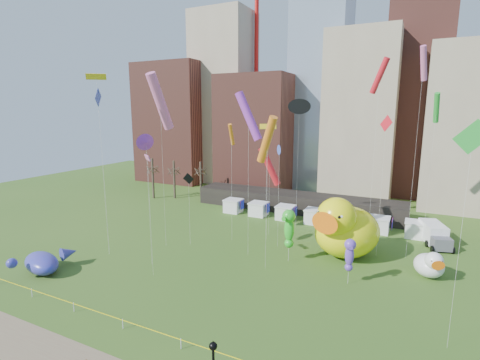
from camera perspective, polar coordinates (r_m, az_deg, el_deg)
The scene contains 30 objects.
ground at distance 31.42m, azimuth -9.29°, elevation -24.84°, with size 160.00×160.00×0.00m, color #345B1C.
skyline at distance 82.63m, azimuth 17.65°, elevation 12.65°, with size 101.00×23.00×68.00m.
pavilion at distance 67.48m, azimuth 8.88°, elevation -3.49°, with size 38.00×6.00×3.20m, color black.
vendor_tents at distance 60.73m, azimuth 11.69°, elevation -5.71°, with size 33.24×2.80×2.40m.
bare_trees at distance 77.40m, azimuth -10.20°, elevation 0.16°, with size 8.44×6.44×8.50m.
caution_tape at distance 31.03m, azimuth -9.33°, elevation -23.82°, with size 50.00×0.06×0.90m.
big_duck at distance 47.40m, azimuth 16.22°, elevation -7.41°, with size 10.13×11.52×8.09m.
small_duck at distance 46.15m, azimuth 27.82°, elevation -11.72°, with size 4.15×4.66×3.26m.
seahorse_green at distance 44.33m, azimuth 7.76°, elevation -7.13°, with size 1.91×2.23×6.60m.
seahorse_purple at distance 40.44m, azimuth 16.92°, elevation -10.88°, with size 1.47×1.70×5.09m.
whale_inflatable at distance 48.13m, azimuth -28.63°, elevation -11.30°, with size 6.47×7.38×2.56m.
box_truck at distance 57.19m, azimuth 28.33°, elevation -7.53°, with size 4.28×7.06×2.82m.
kite_0 at distance 52.20m, azimuth 21.19°, elevation 15.09°, with size 2.69×2.17×25.04m.
kite_1 at distance 48.09m, azimuth -12.51°, elevation 11.99°, with size 1.45×4.35×23.04m.
kite_2 at distance 55.62m, azimuth 9.35°, elevation 11.36°, with size 2.20×1.15×19.98m.
kite_3 at distance 30.10m, azimuth 32.82°, elevation 5.07°, with size 2.51×0.18×17.75m.
kite_4 at distance 47.18m, azimuth -21.77°, elevation 14.54°, with size 1.96×1.74×22.54m.
kite_5 at distance 47.10m, azimuth -21.45°, elevation 11.30°, with size 1.10×2.00×20.95m.
kite_6 at distance 39.95m, azimuth 4.30°, elevation 6.36°, with size 3.15×2.46×17.81m.
kite_7 at distance 43.71m, azimuth 1.36°, elevation 10.03°, with size 3.52×1.11×20.58m.
kite_8 at distance 52.45m, azimuth 4.69°, elevation 2.17°, with size 3.37×2.76×13.22m.
kite_9 at distance 48.03m, azimuth 27.03°, elevation 16.06°, with size 1.18×2.37×25.51m.
kite_10 at distance 48.90m, azimuth -8.13°, elevation -0.11°, with size 0.89×1.35×10.08m.
kite_11 at distance 54.17m, azimuth 28.63°, elevation 9.96°, with size 0.93×2.39×20.60m.
kite_12 at distance 49.92m, azimuth 4.44°, elevation 8.24°, with size 2.16×1.36×16.48m.
kite_13 at distance 47.22m, azimuth 6.25°, elevation 4.67°, with size 0.86×1.15×13.90m.
kite_14 at distance 49.26m, azimuth -1.36°, elevation 7.17°, with size 0.75×1.80×16.57m.
kite_15 at distance 42.32m, azimuth -14.64°, elevation 5.77°, with size 0.32×1.87×15.70m.
kite_16 at distance 46.88m, azimuth 22.05°, elevation 7.61°, with size 1.49×1.39×17.78m.
kite_17 at distance 39.43m, azimuth -14.40°, elevation 3.16°, with size 1.63×1.34×13.66m.
Camera 1 is at (15.24, -20.48, 18.32)m, focal length 27.00 mm.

